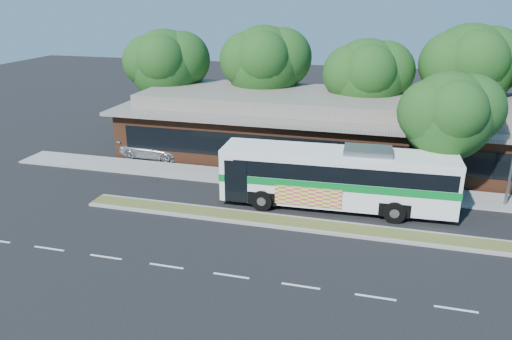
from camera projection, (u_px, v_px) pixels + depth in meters
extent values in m
plane|color=black|center=(319.00, 233.00, 24.99)|extent=(120.00, 120.00, 0.00)
cube|color=#445323|center=(321.00, 226.00, 25.51)|extent=(26.00, 1.10, 0.15)
cube|color=gray|center=(334.00, 186.00, 30.78)|extent=(44.00, 2.60, 0.12)
cube|color=black|center=(107.00, 148.00, 38.54)|extent=(14.00, 12.00, 0.01)
cube|color=brown|center=(346.00, 134.00, 36.25)|extent=(32.00, 10.00, 3.20)
cube|color=#6F655E|center=(348.00, 111.00, 35.67)|extent=(33.20, 11.20, 0.24)
cube|color=#6F655E|center=(349.00, 102.00, 35.46)|extent=(30.00, 8.00, 1.00)
cube|color=black|center=(339.00, 153.00, 31.65)|extent=(30.00, 0.06, 1.60)
cylinder|color=black|center=(168.00, 111.00, 41.66)|extent=(0.44, 0.44, 3.99)
sphere|color=#153E14|center=(165.00, 66.00, 40.40)|extent=(5.80, 5.80, 5.80)
sphere|color=#153E14|center=(182.00, 60.00, 40.31)|extent=(4.52, 4.52, 4.52)
cylinder|color=black|center=(264.00, 113.00, 40.55)|extent=(0.44, 0.44, 4.20)
sphere|color=#153E14|center=(264.00, 64.00, 39.23)|extent=(6.00, 6.00, 6.00)
sphere|color=#153E14|center=(282.00, 58.00, 39.14)|extent=(4.68, 4.68, 4.68)
cylinder|color=black|center=(363.00, 125.00, 37.72)|extent=(0.44, 0.44, 3.78)
sphere|color=#153E14|center=(366.00, 77.00, 36.51)|extent=(5.60, 5.60, 5.60)
sphere|color=#153E14|center=(385.00, 71.00, 36.43)|extent=(4.37, 4.37, 4.37)
cylinder|color=black|center=(460.00, 124.00, 36.78)|extent=(0.44, 0.44, 4.41)
sphere|color=#153E14|center=(468.00, 68.00, 35.41)|extent=(6.20, 6.20, 6.20)
sphere|color=#153E14|center=(489.00, 61.00, 35.32)|extent=(4.84, 4.84, 4.84)
cube|color=white|center=(336.00, 177.00, 27.37)|extent=(12.73, 3.21, 2.90)
cube|color=black|center=(343.00, 167.00, 27.10)|extent=(11.72, 3.22, 0.87)
cube|color=white|center=(338.00, 154.00, 26.92)|extent=(12.75, 3.23, 0.27)
cube|color=#057627|center=(336.00, 178.00, 27.40)|extent=(12.79, 3.28, 0.40)
cube|color=black|center=(225.00, 162.00, 28.58)|extent=(0.16, 2.36, 1.80)
cube|color=black|center=(460.00, 174.00, 25.80)|extent=(0.16, 2.20, 1.16)
cube|color=#C83A65|center=(308.00, 197.00, 26.64)|extent=(3.58, 0.20, 1.05)
cube|color=slate|center=(368.00, 151.00, 26.49)|extent=(2.59, 1.79, 0.32)
cylinder|color=black|center=(262.00, 200.00, 27.39)|extent=(1.17, 0.43, 1.16)
cylinder|color=black|center=(271.00, 183.00, 29.81)|extent=(1.17, 0.43, 1.16)
cylinder|color=black|center=(394.00, 212.00, 25.91)|extent=(1.17, 0.43, 1.16)
cylinder|color=black|center=(393.00, 193.00, 28.33)|extent=(1.17, 0.43, 1.16)
imported|color=#B7BABF|center=(151.00, 149.00, 36.03)|extent=(4.65, 1.90, 1.35)
cylinder|color=black|center=(441.00, 171.00, 28.50)|extent=(0.44, 0.44, 3.45)
sphere|color=#153E14|center=(448.00, 116.00, 27.42)|extent=(4.92, 4.92, 4.92)
sphere|color=#153E14|center=(470.00, 109.00, 27.35)|extent=(3.83, 3.83, 3.83)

